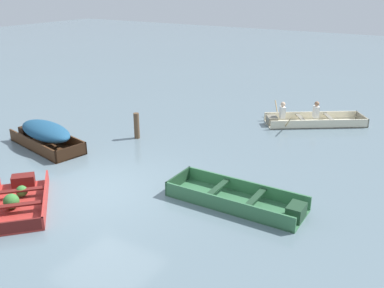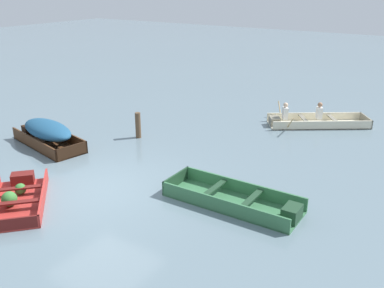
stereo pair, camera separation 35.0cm
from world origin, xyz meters
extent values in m
plane|color=slate|center=(0.00, 0.00, 0.00)|extent=(80.00, 80.00, 0.00)
cube|color=#AD2D28|center=(-1.14, -1.71, 0.02)|extent=(2.79, 2.72, 0.04)
cube|color=#AD2D28|center=(-0.72, -1.26, 0.16)|extent=(1.95, 1.82, 0.32)
cube|color=maroon|center=(-0.20, -2.58, 0.16)|extent=(0.91, 0.97, 0.32)
cube|color=maroon|center=(-1.96, -0.94, 0.18)|extent=(0.66, 0.67, 0.29)
cube|color=maroon|center=(-1.42, -1.44, 0.24)|extent=(0.92, 0.97, 0.04)
cube|color=maroon|center=(-0.85, -1.97, 0.24)|extent=(0.92, 0.97, 0.04)
sphere|color=#387533|center=(-1.46, -1.38, 0.18)|extent=(0.29, 0.29, 0.29)
sphere|color=#387533|center=(-1.15, -1.91, 0.23)|extent=(0.37, 0.37, 0.37)
cube|color=#4C2D19|center=(-3.74, 1.39, 0.02)|extent=(3.19, 1.70, 0.04)
cube|color=#4C2D19|center=(-3.85, 0.88, 0.20)|extent=(2.97, 0.67, 0.41)
cube|color=#4C2D19|center=(-3.63, 1.91, 0.20)|extent=(2.97, 0.67, 0.41)
cube|color=black|center=(-2.29, 1.09, 0.20)|extent=(0.28, 1.09, 0.41)
cube|color=black|center=(-5.04, 1.67, 0.23)|extent=(0.45, 0.56, 0.37)
cube|color=black|center=(-4.18, 1.49, 0.31)|extent=(0.36, 1.01, 0.04)
cube|color=black|center=(-3.30, 1.30, 0.31)|extent=(0.36, 1.01, 0.04)
ellipsoid|color=navy|center=(-3.74, 1.39, 0.57)|extent=(2.64, 1.53, 0.52)
cube|color=#387047|center=(3.29, 1.21, 0.02)|extent=(3.44, 1.20, 0.04)
cube|color=#387047|center=(3.29, 1.77, 0.19)|extent=(3.43, 0.08, 0.38)
cube|color=#387047|center=(3.30, 0.65, 0.19)|extent=(3.43, 0.08, 0.38)
cube|color=#1E3D27|center=(1.60, 1.20, 0.19)|extent=(0.06, 1.17, 0.38)
cube|color=#1E3D27|center=(4.82, 1.22, 0.21)|extent=(0.36, 0.53, 0.35)
cube|color=#1E3D27|center=(3.80, 1.21, 0.29)|extent=(0.17, 1.07, 0.04)
cube|color=#1E3D27|center=(2.78, 1.21, 0.29)|extent=(0.17, 1.07, 0.04)
cube|color=beige|center=(3.11, 8.47, 0.02)|extent=(3.71, 3.07, 0.04)
cube|color=beige|center=(3.42, 8.03, 0.17)|extent=(3.08, 2.17, 0.33)
cube|color=beige|center=(2.80, 8.92, 0.17)|extent=(3.08, 2.17, 0.33)
cube|color=gray|center=(4.62, 9.53, 0.17)|extent=(0.69, 0.96, 0.33)
cube|color=gray|center=(1.73, 7.51, 0.18)|extent=(0.59, 0.63, 0.30)
cube|color=gray|center=(2.65, 8.15, 0.25)|extent=(0.73, 0.94, 0.04)
cube|color=gray|center=(3.57, 8.79, 0.25)|extent=(0.73, 0.94, 0.04)
cube|color=white|center=(3.11, 8.47, 0.49)|extent=(0.31, 0.33, 0.44)
sphere|color=#9E7051|center=(3.11, 8.47, 0.81)|extent=(0.18, 0.18, 0.18)
cube|color=white|center=(2.04, 7.73, 0.49)|extent=(0.31, 0.33, 0.44)
sphere|color=beige|center=(2.04, 7.73, 0.81)|extent=(0.18, 0.18, 0.18)
cylinder|color=tan|center=(2.54, 7.01, 0.38)|extent=(0.40, 0.55, 0.55)
cylinder|color=tan|center=(1.54, 8.44, 0.38)|extent=(0.40, 0.55, 0.55)
cylinder|color=brown|center=(-1.74, 3.64, 0.45)|extent=(0.19, 0.19, 0.91)
camera|label=1|loc=(7.30, -7.35, 5.17)|focal=40.00mm
camera|label=2|loc=(7.60, -7.16, 5.17)|focal=40.00mm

